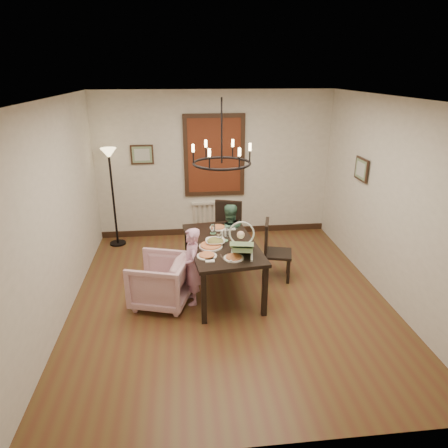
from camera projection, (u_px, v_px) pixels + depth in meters
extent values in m
cube|color=brown|center=(230.00, 297.00, 5.86)|extent=(4.50, 5.00, 0.01)
cube|color=white|center=(231.00, 98.00, 4.85)|extent=(4.50, 5.00, 0.01)
cube|color=beige|center=(214.00, 166.00, 7.67)|extent=(4.50, 0.01, 2.80)
cube|color=beige|center=(57.00, 213.00, 5.13)|extent=(0.01, 5.00, 2.80)
cube|color=beige|center=(389.00, 202.00, 5.58)|extent=(0.01, 5.00, 2.80)
cube|color=black|center=(222.00, 244.00, 5.79)|extent=(1.13, 1.77, 0.05)
cube|color=black|center=(204.00, 299.00, 5.14)|extent=(0.07, 0.07, 0.74)
cube|color=black|center=(187.00, 249.00, 6.56)|extent=(0.07, 0.07, 0.74)
cube|color=black|center=(265.00, 291.00, 5.31)|extent=(0.07, 0.07, 0.74)
cube|color=black|center=(236.00, 245.00, 6.73)|extent=(0.07, 0.07, 0.74)
imported|color=#DDA9BF|center=(160.00, 281.00, 5.60)|extent=(0.96, 0.95, 0.70)
imported|color=#D294B7|center=(192.00, 273.00, 5.59)|extent=(0.25, 0.36, 0.94)
imported|color=#46765B|center=(229.00, 243.00, 6.54)|extent=(0.51, 0.43, 0.94)
imported|color=white|center=(215.00, 242.00, 5.70)|extent=(0.34, 0.34, 0.08)
cylinder|color=tan|center=(211.00, 246.00, 5.62)|extent=(0.34, 0.34, 0.04)
cylinder|color=silver|center=(219.00, 239.00, 5.71)|extent=(0.07, 0.07, 0.15)
cube|color=maroon|center=(214.00, 156.00, 7.56)|extent=(1.00, 0.03, 1.40)
cube|color=black|center=(142.00, 155.00, 7.42)|extent=(0.42, 0.03, 0.36)
cube|color=black|center=(361.00, 169.00, 6.32)|extent=(0.03, 0.42, 0.36)
torus|color=black|center=(222.00, 163.00, 5.36)|extent=(0.80, 0.80, 0.04)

